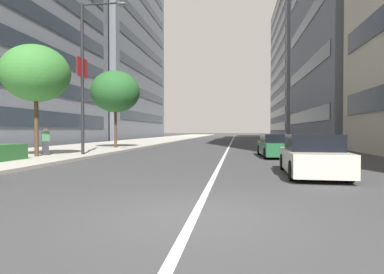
{
  "coord_description": "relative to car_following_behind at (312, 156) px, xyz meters",
  "views": [
    {
      "loc": [
        -5.67,
        -0.75,
        1.52
      ],
      "look_at": [
        15.41,
        2.2,
        1.09
      ],
      "focal_mm": 30.22,
      "sensor_mm": 36.0,
      "label": 1
    }
  ],
  "objects": [
    {
      "name": "street_lamp_with_banners",
      "position": [
        6.2,
        10.95,
        4.71
      ],
      "size": [
        1.26,
        2.77,
        8.66
      ],
      "color": "#232326",
      "rests_on": "sidewalk_right_plaza"
    },
    {
      "name": "car_lead_in_lane",
      "position": [
        7.68,
        0.26,
        -0.02
      ],
      "size": [
        4.53,
        1.99,
        1.32
      ],
      "rotation": [
        0.0,
        0.0,
        0.05
      ],
      "color": "#236038",
      "rests_on": "ground"
    },
    {
      "name": "street_tree_far_plaza",
      "position": [
        4.46,
        13.07,
        3.88
      ],
      "size": [
        3.5,
        3.5,
        5.88
      ],
      "color": "#473323",
      "rests_on": "sidewalk_right_plaza"
    },
    {
      "name": "street_tree_near_plaza_corner",
      "position": [
        13.78,
        12.32,
        4.03
      ],
      "size": [
        3.94,
        3.94,
        6.2
      ],
      "color": "#473323",
      "rests_on": "sidewalk_right_plaza"
    },
    {
      "name": "lane_centre_stripe",
      "position": [
        29.31,
        3.27,
        -0.64
      ],
      "size": [
        110.0,
        0.16,
        0.01
      ],
      "primitive_type": "cube",
      "color": "silver",
      "rests_on": "ground"
    },
    {
      "name": "ground_plane",
      "position": [
        -5.69,
        3.27,
        -0.65
      ],
      "size": [
        400.0,
        400.0,
        0.0
      ],
      "primitive_type": "plane",
      "color": "#3A3A3D"
    },
    {
      "name": "office_tower_behind_plaza",
      "position": [
        49.14,
        28.64,
        24.75
      ],
      "size": [
        31.11,
        17.5,
        50.78
      ],
      "color": "slate",
      "rests_on": "ground"
    },
    {
      "name": "office_tower_near_left",
      "position": [
        59.6,
        -13.76,
        14.13
      ],
      "size": [
        27.38,
        15.81,
        29.56
      ],
      "color": "gray",
      "rests_on": "ground"
    },
    {
      "name": "sidewalk_right_plaza",
      "position": [
        24.31,
        14.7,
        -0.57
      ],
      "size": [
        160.0,
        8.5,
        0.15
      ],
      "primitive_type": "cube",
      "color": "#B2ADA3",
      "rests_on": "ground"
    },
    {
      "name": "pedestrian_on_plaza",
      "position": [
        5.29,
        13.09,
        0.26
      ],
      "size": [
        0.46,
        0.47,
        1.51
      ],
      "rotation": [
        0.0,
        0.0,
        0.69
      ],
      "color": "#2D2D33",
      "rests_on": "sidewalk_right_plaza"
    },
    {
      "name": "car_following_behind",
      "position": [
        0.0,
        0.0,
        0.0
      ],
      "size": [
        4.3,
        1.94,
        1.39
      ],
      "rotation": [
        0.0,
        0.0,
        -0.04
      ],
      "color": "beige",
      "rests_on": "ground"
    }
  ]
}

